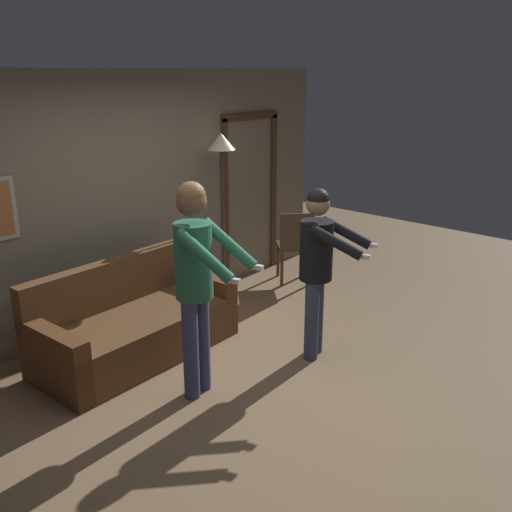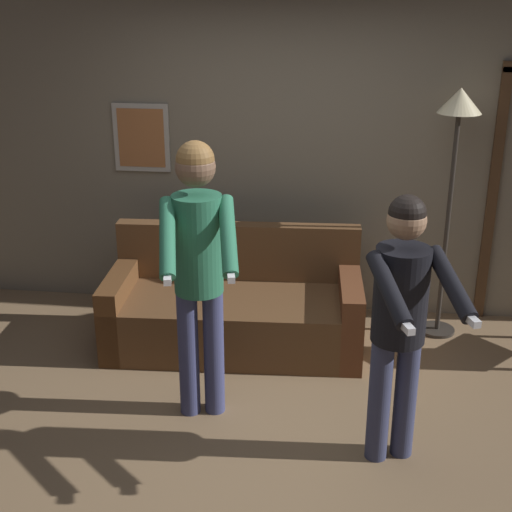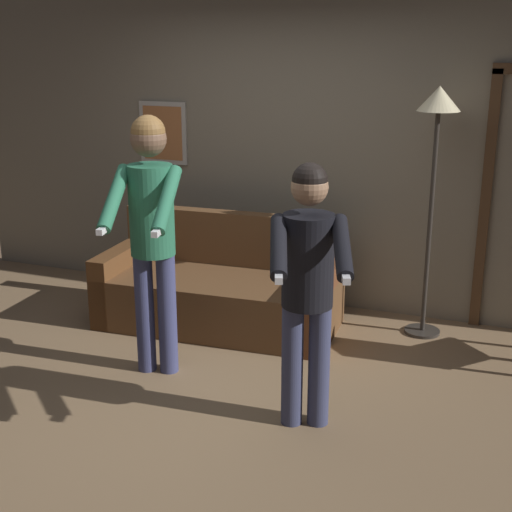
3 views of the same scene
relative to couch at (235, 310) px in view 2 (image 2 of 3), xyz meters
name	(u,v)px [view 2 (image 2 of 3)]	position (x,y,z in m)	size (l,w,h in m)	color
ground_plane	(259,431)	(0.33, -1.13, -0.28)	(12.00, 12.00, 0.00)	#896B4B
back_wall_assembly	(291,157)	(0.35, 0.78, 1.02)	(6.40, 0.10, 2.60)	gray
couch	(235,310)	(0.00, 0.00, 0.00)	(1.94, 0.95, 0.87)	brown
torchiere_lamp	(457,135)	(1.58, 0.40, 1.31)	(0.32, 0.32, 1.93)	#332D28
person_standing_left	(198,256)	(-0.06, -0.97, 0.82)	(0.53, 0.70, 1.79)	#3E426F
person_standing_right	(401,310)	(1.13, -1.28, 0.68)	(0.57, 0.70, 1.60)	#3A3F60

